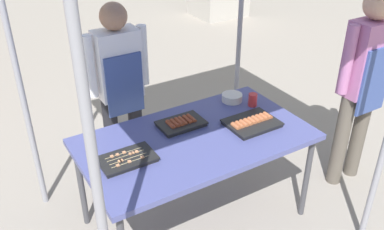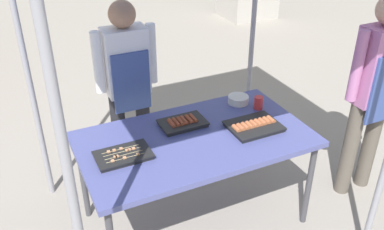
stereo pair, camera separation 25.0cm
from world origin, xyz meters
TOP-DOWN VIEW (x-y plane):
  - ground_plane at (0.00, 0.00)m, footprint 18.00×18.00m
  - stall_table at (0.00, 0.00)m, footprint 1.60×0.90m
  - tray_grilled_sausages at (-0.01, 0.18)m, footprint 0.33×0.22m
  - tray_meat_skewers at (-0.52, -0.02)m, footprint 0.36×0.22m
  - tray_pork_links at (0.43, -0.08)m, footprint 0.37×0.29m
  - condiment_bowl at (0.53, 0.30)m, footprint 0.16×0.16m
  - drink_cup_near_edge at (0.62, 0.16)m, footprint 0.07×0.07m
  - vendor_woman at (-0.22, 0.81)m, footprint 0.52×0.22m
  - customer_nearby at (1.38, -0.23)m, footprint 0.52×0.23m

SIDE VIEW (x-z plane):
  - ground_plane at x=0.00m, z-range 0.00..0.00m
  - stall_table at x=0.00m, z-range 0.32..1.07m
  - tray_meat_skewers at x=-0.52m, z-range 0.75..0.79m
  - tray_pork_links at x=0.43m, z-range 0.74..0.80m
  - tray_grilled_sausages at x=-0.01m, z-range 0.75..0.80m
  - condiment_bowl at x=0.53m, z-range 0.75..0.81m
  - drink_cup_near_edge at x=0.62m, z-range 0.75..0.85m
  - vendor_woman at x=-0.22m, z-range 0.14..1.67m
  - customer_nearby at x=1.38m, z-range 0.16..1.80m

